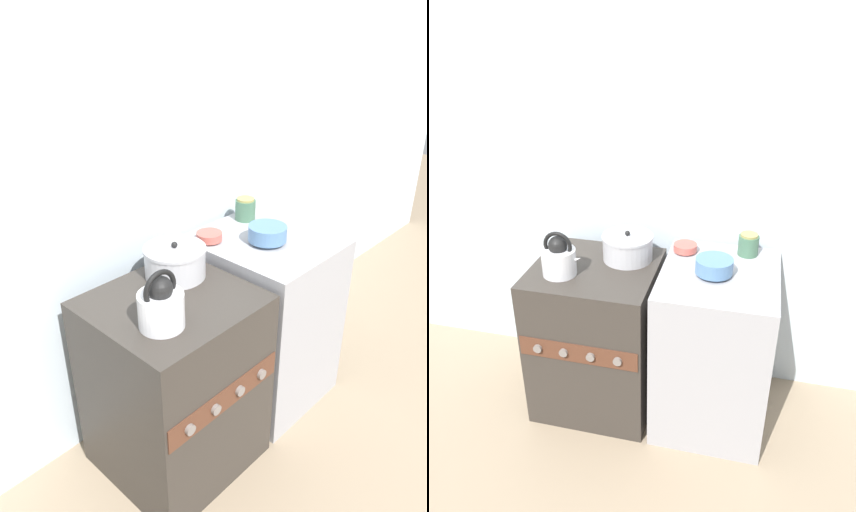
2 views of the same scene
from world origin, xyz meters
TOP-DOWN VIEW (x-y plane):
  - ground_plane at (0.00, 0.00)m, footprint 12.00×12.00m
  - wall_back at (0.00, 0.74)m, footprint 7.00×0.06m
  - stove at (0.00, 0.30)m, footprint 0.65×0.63m
  - counter at (0.65, 0.33)m, footprint 0.59×0.67m
  - kettle at (-0.15, 0.19)m, footprint 0.21×0.17m
  - cooking_pot at (0.15, 0.44)m, footprint 0.27×0.27m
  - enamel_bowl at (0.62, 0.30)m, footprint 0.19×0.19m
  - small_ceramic_bowl at (0.45, 0.52)m, footprint 0.13×0.13m
  - storage_jar at (0.77, 0.57)m, footprint 0.11×0.11m

SIDE VIEW (x-z plane):
  - ground_plane at x=0.00m, z-range 0.00..0.00m
  - stove at x=0.00m, z-range 0.00..0.88m
  - counter at x=0.65m, z-range 0.00..0.92m
  - small_ceramic_bowl at x=0.45m, z-range 0.92..0.97m
  - cooking_pot at x=0.15m, z-range 0.87..1.03m
  - enamel_bowl at x=0.62m, z-range 0.92..1.01m
  - kettle at x=-0.15m, z-range 0.85..1.09m
  - storage_jar at x=0.77m, z-range 0.92..1.04m
  - wall_back at x=0.00m, z-range 0.00..2.50m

